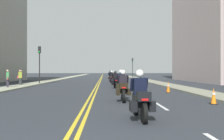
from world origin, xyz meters
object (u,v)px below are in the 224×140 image
object	(u,v)px
motorcycle_2	(121,84)
traffic_light_far	(133,64)
motorcycle_0	(140,99)
traffic_cone_1	(168,87)
traffic_light_near	(39,58)
motorcycle_3	(115,81)
pedestrian_0	(8,79)
motorcycle_5	(112,78)
motorcycle_4	(114,79)
motorcycle_6	(110,77)
motorcycle_1	(123,89)
traffic_cone_0	(214,96)
pedestrian_1	(21,78)
pedestrian_2	(20,78)

from	to	relation	value
motorcycle_2	traffic_light_far	xyz separation A→B (m)	(5.02, 36.82, 2.38)
motorcycle_0	traffic_cone_1	xyz separation A→B (m)	(3.49, 9.90, -0.26)
traffic_light_near	motorcycle_0	bearing A→B (deg)	-67.65
motorcycle_3	traffic_cone_1	world-z (taller)	motorcycle_3
motorcycle_0	traffic_light_far	xyz separation A→B (m)	(5.06, 46.51, 2.40)
motorcycle_3	pedestrian_0	distance (m)	9.73
motorcycle_5	traffic_light_near	world-z (taller)	traffic_light_near
traffic_light_far	motorcycle_3	bearing A→B (deg)	-99.24
motorcycle_4	motorcycle_6	size ratio (longest dim) A/B	1.05
traffic_light_far	pedestrian_0	world-z (taller)	traffic_light_far
motorcycle_1	traffic_cone_1	xyz separation A→B (m)	(3.67, 5.03, -0.25)
motorcycle_0	traffic_cone_0	world-z (taller)	motorcycle_0
motorcycle_2	pedestrian_1	size ratio (longest dim) A/B	1.36
traffic_cone_1	motorcycle_2	bearing A→B (deg)	-176.64
motorcycle_1	traffic_cone_1	size ratio (longest dim) A/B	2.80
motorcycle_2	motorcycle_5	distance (m)	14.67
pedestrian_2	traffic_light_far	bearing A→B (deg)	-138.42
motorcycle_1	pedestrian_1	bearing A→B (deg)	127.79
motorcycle_4	pedestrian_0	distance (m)	11.06
traffic_light_far	pedestrian_1	xyz separation A→B (m)	(-15.09, -27.89, -2.19)
pedestrian_0	motorcycle_1	bearing A→B (deg)	23.23
motorcycle_2	traffic_light_far	bearing A→B (deg)	79.56
motorcycle_1	pedestrian_2	xyz separation A→B (m)	(-9.86, 13.45, 0.23)
motorcycle_3	traffic_light_near	world-z (taller)	traffic_light_near
motorcycle_6	motorcycle_3	bearing A→B (deg)	-91.01
motorcycle_2	traffic_light_near	size ratio (longest dim) A/B	0.51
motorcycle_6	pedestrian_1	xyz separation A→B (m)	(-9.75, -10.54, 0.19)
motorcycle_3	traffic_light_far	distance (m)	32.52
motorcycle_3	traffic_light_far	bearing A→B (deg)	77.66
motorcycle_1	motorcycle_5	bearing A→B (deg)	92.29
motorcycle_4	motorcycle_6	distance (m)	9.56
motorcycle_1	motorcycle_6	distance (m)	24.29
traffic_cone_1	motorcycle_3	bearing A→B (deg)	128.39
traffic_cone_0	motorcycle_5	bearing A→B (deg)	101.48
pedestrian_1	traffic_light_far	bearing A→B (deg)	-29.67
motorcycle_4	traffic_cone_1	distance (m)	10.34
motorcycle_0	motorcycle_6	distance (m)	29.17
traffic_light_near	traffic_light_far	size ratio (longest dim) A/B	1.02
motorcycle_1	traffic_cone_0	distance (m)	4.38
motorcycle_0	traffic_cone_1	bearing A→B (deg)	68.16
motorcycle_2	traffic_cone_0	world-z (taller)	motorcycle_2
motorcycle_3	traffic_cone_0	bearing A→B (deg)	-72.24
pedestrian_2	motorcycle_0	bearing A→B (deg)	98.47
traffic_light_far	traffic_cone_1	bearing A→B (deg)	-92.45
traffic_cone_0	pedestrian_2	distance (m)	20.35
motorcycle_2	traffic_cone_0	xyz separation A→B (m)	(3.97, -6.10, -0.28)
traffic_cone_1	pedestrian_2	size ratio (longest dim) A/B	0.47
motorcycle_2	motorcycle_4	distance (m)	9.92
motorcycle_3	motorcycle_6	distance (m)	14.67
motorcycle_1	traffic_cone_1	world-z (taller)	motorcycle_1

